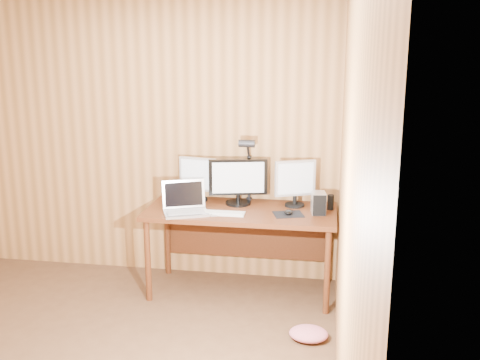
% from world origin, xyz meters
% --- Properties ---
extents(room_shell, '(4.00, 4.00, 4.00)m').
position_xyz_m(room_shell, '(0.00, 0.00, 1.25)').
color(room_shell, '#53351F').
rests_on(room_shell, ground).
extents(desk, '(1.60, 0.70, 0.75)m').
position_xyz_m(desk, '(0.93, 1.70, 0.63)').
color(desk, '#4D2410').
rests_on(desk, floor).
extents(monitor_center, '(0.50, 0.22, 0.40)m').
position_xyz_m(monitor_center, '(0.88, 1.79, 0.96)').
color(monitor_center, black).
rests_on(monitor_center, desk).
extents(monitor_left, '(0.34, 0.16, 0.39)m').
position_xyz_m(monitor_left, '(0.51, 1.84, 0.96)').
color(monitor_left, black).
rests_on(monitor_left, desk).
extents(monitor_right, '(0.34, 0.17, 0.40)m').
position_xyz_m(monitor_right, '(1.37, 1.80, 0.97)').
color(monitor_right, black).
rests_on(monitor_right, desk).
extents(laptop, '(0.43, 0.39, 0.26)m').
position_xyz_m(laptop, '(0.48, 1.48, 0.81)').
color(laptop, silver).
rests_on(laptop, desk).
extents(keyboard, '(0.38, 0.12, 0.02)m').
position_xyz_m(keyboard, '(0.79, 1.48, 0.76)').
color(keyboard, silver).
rests_on(keyboard, desk).
extents(mousepad, '(0.28, 0.25, 0.00)m').
position_xyz_m(mousepad, '(1.34, 1.55, 0.75)').
color(mousepad, black).
rests_on(mousepad, desk).
extents(mouse, '(0.12, 0.13, 0.04)m').
position_xyz_m(mouse, '(1.34, 1.55, 0.77)').
color(mouse, black).
rests_on(mouse, mousepad).
extents(hard_drive, '(0.13, 0.18, 0.18)m').
position_xyz_m(hard_drive, '(1.58, 1.63, 0.84)').
color(hard_drive, silver).
rests_on(hard_drive, desk).
extents(phone, '(0.08, 0.11, 0.01)m').
position_xyz_m(phone, '(0.73, 1.45, 0.76)').
color(phone, silver).
rests_on(phone, desk).
extents(speaker, '(0.05, 0.05, 0.13)m').
position_xyz_m(speaker, '(1.68, 1.75, 0.81)').
color(speaker, black).
rests_on(speaker, desk).
extents(desk_lamp, '(0.14, 0.20, 0.61)m').
position_xyz_m(desk_lamp, '(0.95, 1.86, 1.13)').
color(desk_lamp, black).
rests_on(desk_lamp, desk).
extents(fabric_pile, '(0.32, 0.28, 0.09)m').
position_xyz_m(fabric_pile, '(1.55, 0.90, 0.05)').
color(fabric_pile, '#CB6272').
rests_on(fabric_pile, floor).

